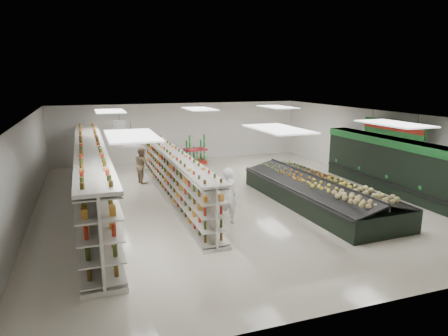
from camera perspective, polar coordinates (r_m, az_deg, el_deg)
name	(u,v)px	position (r m, az deg, el deg)	size (l,w,h in m)	color
floor	(229,198)	(15.50, 0.68, -4.34)	(16.00, 16.00, 0.00)	beige
ceiling	(229,115)	(14.88, 0.72, 7.53)	(14.00, 16.00, 0.02)	white
wall_back	(181,132)	(22.70, -6.23, 5.16)	(14.00, 0.02, 3.20)	white
wall_front	(369,233)	(8.33, 20.06, -8.72)	(14.00, 0.02, 3.20)	white
wall_left	(25,172)	(14.37, -26.56, -0.46)	(0.02, 16.00, 3.20)	white
wall_right	(380,147)	(18.66, 21.38, 2.75)	(0.02, 16.00, 3.20)	white
produce_wall_case	(395,163)	(17.31, 23.29, 0.66)	(0.93, 8.00, 2.20)	black
aisle_sign_near	(131,140)	(12.13, -13.10, 3.90)	(0.52, 0.06, 0.75)	white
aisle_sign_far	(119,125)	(16.08, -14.71, 5.90)	(0.52, 0.06, 0.75)	white
hortifruti_banner	(393,128)	(16.91, 22.98, 5.28)	(0.12, 3.20, 0.95)	#1B6729
gondola_left	(92,178)	(15.05, -18.33, -1.36)	(1.07, 13.21, 2.29)	silver
gondola_center	(174,177)	(15.41, -7.18, -1.31)	(0.82, 10.52, 1.82)	silver
produce_island	(317,192)	(15.03, 13.20, -3.30)	(2.87, 7.24, 1.07)	black
soda_endcap	(195,151)	(21.77, -4.10, 2.50)	(1.19, 0.85, 1.46)	#A31F12
shopper_main	(227,196)	(12.59, 0.41, -4.03)	(0.67, 0.44, 1.83)	white
shopper_background	(142,165)	(17.97, -11.60, 0.41)	(0.78, 0.48, 1.60)	tan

